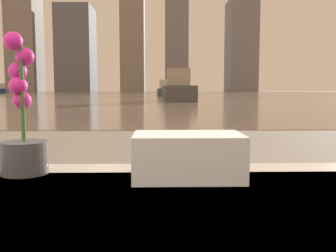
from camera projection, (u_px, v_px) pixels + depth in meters
The scene contains 9 objects.
potted_orchid at pixel (23, 131), 1.05m from camera, with size 0.13×0.13×0.39m.
towel_stack at pixel (188, 156), 1.00m from camera, with size 0.29×0.18×0.12m.
harbor_water at pixel (161, 94), 61.86m from camera, with size 180.00×110.00×0.01m.
harbor_boat_1 at pixel (178, 89), 25.34m from camera, with size 2.11×5.79×2.15m.
harbor_boat_3 at pixel (165, 90), 41.13m from camera, with size 1.81×4.87×1.81m.
harbor_boat_4 at pixel (1, 90), 70.22m from camera, with size 3.21×5.31×1.88m.
harbor_boat_5 at pixel (175, 91), 65.54m from camera, with size 1.68×3.32×1.19m.
skyline_tower_1 at pixel (76, 50), 115.73m from camera, with size 10.56×13.10×25.90m.
skyline_tower_4 at pixel (241, 47), 116.75m from camera, with size 8.42×12.20×27.99m.
Camera 1 is at (-0.15, -0.09, 0.79)m, focal length 40.00 mm.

